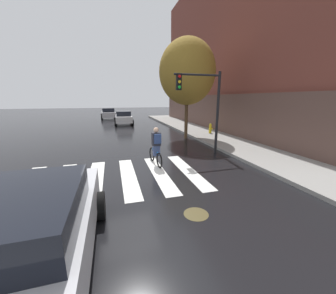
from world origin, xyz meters
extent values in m
plane|color=black|center=(0.00, 0.00, 0.00)|extent=(120.00, 120.00, 0.00)
cube|color=gray|center=(8.75, 0.00, 0.07)|extent=(6.50, 50.00, 0.15)
cube|color=silver|center=(-3.36, 0.00, 0.01)|extent=(0.55, 4.08, 0.01)
cube|color=silver|center=(-2.17, 0.00, 0.01)|extent=(0.55, 4.08, 0.01)
cube|color=silver|center=(-0.97, 0.00, 0.01)|extent=(0.55, 4.08, 0.01)
cube|color=silver|center=(0.22, 0.00, 0.01)|extent=(0.55, 4.08, 0.01)
cube|color=silver|center=(1.42, 0.00, 0.01)|extent=(0.55, 4.08, 0.01)
cube|color=silver|center=(2.62, 0.00, 0.01)|extent=(0.55, 4.08, 0.01)
cylinder|color=#473D1E|center=(1.67, -3.04, 0.00)|extent=(0.64, 0.64, 0.01)
cube|color=#B7B7BC|center=(-1.62, -4.03, 0.69)|extent=(1.87, 4.61, 0.70)
cube|color=black|center=(-1.62, -4.18, 1.31)|extent=(1.66, 2.21, 0.55)
cylinder|color=black|center=(-2.59, -2.57, 0.34)|extent=(0.24, 0.68, 0.68)
cylinder|color=black|center=(-0.67, -2.56, 0.34)|extent=(0.24, 0.68, 0.68)
cube|color=silver|center=(1.05, 16.15, 0.65)|extent=(1.89, 4.41, 0.66)
cube|color=black|center=(1.05, 16.01, 1.25)|extent=(1.63, 2.13, 0.52)
cylinder|color=black|center=(0.18, 17.57, 0.32)|extent=(0.25, 0.65, 0.64)
cylinder|color=black|center=(2.01, 17.51, 0.32)|extent=(0.25, 0.65, 0.64)
cylinder|color=black|center=(0.10, 14.78, 0.32)|extent=(0.25, 0.65, 0.64)
cylinder|color=black|center=(1.92, 14.73, 0.32)|extent=(0.25, 0.65, 0.64)
cube|color=#B7B7BC|center=(-0.72, 23.14, 0.68)|extent=(2.04, 4.59, 0.69)
cube|color=black|center=(-0.71, 22.99, 1.29)|extent=(1.72, 2.23, 0.54)
cylinder|color=black|center=(-1.73, 24.53, 0.33)|extent=(0.27, 0.68, 0.67)
cylinder|color=black|center=(0.15, 24.62, 0.33)|extent=(0.27, 0.68, 0.67)
cylinder|color=black|center=(-1.59, 21.65, 0.33)|extent=(0.27, 0.68, 0.67)
cylinder|color=black|center=(0.29, 21.74, 0.33)|extent=(0.27, 0.68, 0.67)
torus|color=black|center=(1.57, 0.59, 0.33)|extent=(0.13, 0.66, 0.66)
torus|color=black|center=(1.46, 1.64, 0.33)|extent=(0.13, 0.66, 0.66)
cylinder|color=#1972BF|center=(1.52, 1.12, 0.61)|extent=(0.14, 0.89, 0.05)
cylinder|color=#1972BF|center=(1.53, 0.96, 0.68)|extent=(0.04, 0.04, 0.45)
cube|color=#384772|center=(1.53, 0.96, 0.73)|extent=(0.30, 0.23, 0.56)
cube|color=#26262D|center=(1.53, 0.96, 1.18)|extent=(0.38, 0.28, 0.56)
sphere|color=tan|center=(1.53, 0.96, 1.58)|extent=(0.22, 0.22, 0.22)
cube|color=navy|center=(1.55, 0.78, 1.23)|extent=(0.30, 0.19, 0.40)
cylinder|color=black|center=(5.09, 2.15, 2.10)|extent=(0.14, 0.14, 4.20)
cylinder|color=black|center=(3.89, 2.15, 4.00)|extent=(2.40, 0.10, 0.10)
cube|color=black|center=(2.93, 2.15, 3.65)|extent=(0.24, 0.20, 0.76)
sphere|color=red|center=(2.93, 2.04, 3.89)|extent=(0.14, 0.14, 0.14)
sphere|color=gold|center=(2.93, 2.04, 3.65)|extent=(0.14, 0.14, 0.14)
sphere|color=green|center=(2.93, 2.04, 3.41)|extent=(0.14, 0.14, 0.14)
cylinder|color=gold|center=(7.33, 7.07, 0.47)|extent=(0.22, 0.22, 0.65)
sphere|color=gold|center=(7.33, 7.07, 0.84)|extent=(0.18, 0.18, 0.18)
cylinder|color=gold|center=(7.49, 7.07, 0.51)|extent=(0.12, 0.09, 0.09)
cylinder|color=#4C3823|center=(4.94, 6.31, 1.55)|extent=(0.24, 0.24, 3.11)
ellipsoid|color=olive|center=(4.94, 6.31, 4.65)|extent=(3.87, 3.87, 4.45)
cube|color=brown|center=(17.30, 10.48, 1.60)|extent=(17.50, 25.31, 3.20)
cube|color=brown|center=(17.30, 10.48, 9.01)|extent=(17.15, 24.80, 11.61)
camera|label=1|loc=(-0.24, -7.15, 2.88)|focal=21.03mm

